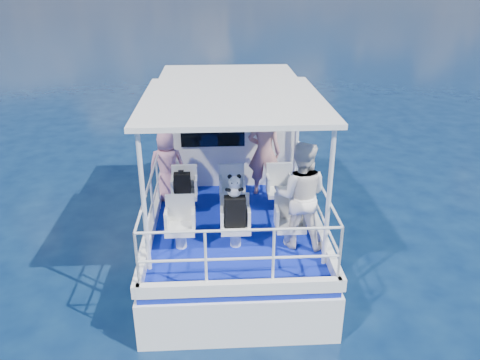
% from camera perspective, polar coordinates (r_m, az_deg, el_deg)
% --- Properties ---
extents(ground, '(2000.00, 2000.00, 0.00)m').
position_cam_1_polar(ground, '(9.29, -0.84, -9.09)').
color(ground, '#071838').
rests_on(ground, ground).
extents(hull, '(3.00, 7.00, 1.60)m').
position_cam_1_polar(hull, '(10.14, -1.08, -6.02)').
color(hull, white).
rests_on(hull, ground).
extents(deck, '(2.90, 6.90, 0.10)m').
position_cam_1_polar(deck, '(9.75, -1.12, -1.68)').
color(deck, '#0A178D').
rests_on(deck, hull).
extents(cabin, '(2.85, 2.00, 2.20)m').
position_cam_1_polar(cabin, '(10.55, -1.44, 7.03)').
color(cabin, white).
rests_on(cabin, deck).
extents(canopy, '(3.00, 3.20, 0.08)m').
position_cam_1_polar(canopy, '(7.83, -0.92, 9.74)').
color(canopy, white).
rests_on(canopy, cabin).
extents(canopy_posts, '(2.77, 2.97, 2.20)m').
position_cam_1_polar(canopy_posts, '(8.14, -0.85, 1.85)').
color(canopy_posts, white).
rests_on(canopy_posts, deck).
extents(railings, '(2.84, 3.59, 1.00)m').
position_cam_1_polar(railings, '(8.09, -0.73, -2.96)').
color(railings, white).
rests_on(railings, deck).
extents(seat_port_fwd, '(0.48, 0.46, 0.38)m').
position_cam_1_polar(seat_port_fwd, '(8.94, -6.72, -2.62)').
color(seat_port_fwd, silver).
rests_on(seat_port_fwd, deck).
extents(seat_center_fwd, '(0.48, 0.46, 0.38)m').
position_cam_1_polar(seat_center_fwd, '(8.92, -0.94, -2.50)').
color(seat_center_fwd, silver).
rests_on(seat_center_fwd, deck).
extents(seat_stbd_fwd, '(0.48, 0.46, 0.38)m').
position_cam_1_polar(seat_stbd_fwd, '(9.00, 4.80, -2.35)').
color(seat_stbd_fwd, silver).
rests_on(seat_stbd_fwd, deck).
extents(seat_port_aft, '(0.48, 0.46, 0.38)m').
position_cam_1_polar(seat_port_aft, '(7.80, -7.22, -6.87)').
color(seat_port_aft, silver).
rests_on(seat_port_aft, deck).
extents(seat_center_aft, '(0.48, 0.46, 0.38)m').
position_cam_1_polar(seat_center_aft, '(7.78, -0.55, -6.74)').
color(seat_center_aft, silver).
rests_on(seat_center_aft, deck).
extents(seat_stbd_aft, '(0.48, 0.46, 0.38)m').
position_cam_1_polar(seat_stbd_aft, '(7.86, 6.06, -6.52)').
color(seat_stbd_aft, silver).
rests_on(seat_stbd_aft, deck).
extents(passenger_port_fwd, '(0.57, 0.43, 1.44)m').
position_cam_1_polar(passenger_port_fwd, '(9.24, -8.87, 1.75)').
color(passenger_port_fwd, pink).
rests_on(passenger_port_fwd, deck).
extents(passenger_stbd_fwd, '(0.74, 0.57, 1.80)m').
position_cam_1_polar(passenger_stbd_fwd, '(9.32, 2.97, 3.40)').
color(passenger_stbd_fwd, tan).
rests_on(passenger_stbd_fwd, deck).
extents(passenger_stbd_aft, '(1.01, 0.87, 1.80)m').
position_cam_1_polar(passenger_stbd_aft, '(7.54, 7.39, -1.88)').
color(passenger_stbd_aft, white).
rests_on(passenger_stbd_aft, deck).
extents(backpack_port, '(0.30, 0.17, 0.40)m').
position_cam_1_polar(backpack_port, '(8.75, -7.05, -0.41)').
color(backpack_port, black).
rests_on(backpack_port, seat_port_fwd).
extents(backpack_center, '(0.34, 0.19, 0.51)m').
position_cam_1_polar(backpack_center, '(7.55, -0.61, -3.87)').
color(backpack_center, black).
rests_on(backpack_center, seat_center_aft).
extents(compact_camera, '(0.10, 0.06, 0.06)m').
position_cam_1_polar(compact_camera, '(8.66, -7.21, 0.98)').
color(compact_camera, black).
rests_on(compact_camera, backpack_port).
extents(panda, '(0.25, 0.20, 0.38)m').
position_cam_1_polar(panda, '(7.38, -0.69, -0.70)').
color(panda, white).
rests_on(panda, backpack_center).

